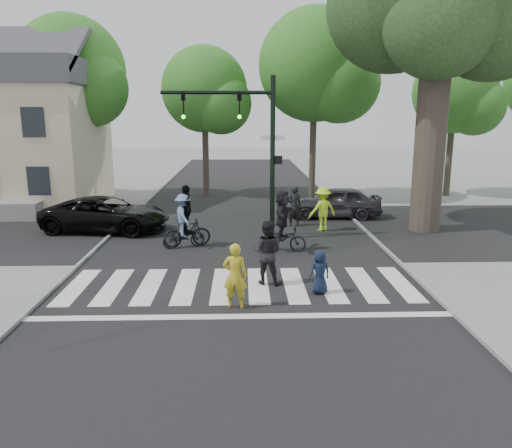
{
  "coord_description": "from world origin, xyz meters",
  "views": [
    {
      "loc": [
        0.06,
        -12.16,
        4.66
      ],
      "look_at": [
        0.5,
        3.0,
        1.3
      ],
      "focal_mm": 35.0,
      "sensor_mm": 36.0,
      "label": 1
    }
  ],
  "objects": [
    {
      "name": "curb_left",
      "position": [
        -5.05,
        5.0,
        0.05
      ],
      "size": [
        0.1,
        70.0,
        0.1
      ],
      "primitive_type": "cube",
      "color": "gray",
      "rests_on": "ground"
    },
    {
      "name": "bg_tree_1",
      "position": [
        -8.7,
        15.48,
        6.65
      ],
      "size": [
        6.09,
        5.8,
        9.8
      ],
      "color": "brown",
      "rests_on": "ground"
    },
    {
      "name": "curb_right",
      "position": [
        5.05,
        5.0,
        0.05
      ],
      "size": [
        0.1,
        70.0,
        0.1
      ],
      "primitive_type": "cube",
      "color": "gray",
      "rests_on": "ground"
    },
    {
      "name": "car_suv",
      "position": [
        -5.42,
        7.71,
        0.7
      ],
      "size": [
        5.31,
        3.02,
        1.4
      ],
      "primitive_type": "imported",
      "rotation": [
        0.0,
        0.0,
        1.43
      ],
      "color": "black",
      "rests_on": "ground"
    },
    {
      "name": "pedestrian_child",
      "position": [
        2.1,
        0.31,
        0.59
      ],
      "size": [
        0.66,
        0.52,
        1.18
      ],
      "primitive_type": "imported",
      "rotation": [
        0.0,
        0.0,
        3.44
      ],
      "color": "#111B31",
      "rests_on": "ground"
    },
    {
      "name": "bystander_hivis",
      "position": [
        3.33,
        7.56,
        0.89
      ],
      "size": [
        1.3,
        1.0,
        1.78
      ],
      "primitive_type": "imported",
      "rotation": [
        0.0,
        0.0,
        3.48
      ],
      "color": "#CDFF28",
      "rests_on": "ground"
    },
    {
      "name": "pedestrian_woman",
      "position": [
        -0.12,
        -0.61,
        0.82
      ],
      "size": [
        0.63,
        0.45,
        1.63
      ],
      "primitive_type": "imported",
      "rotation": [
        0.0,
        0.0,
        3.04
      ],
      "color": "gold",
      "rests_on": "ground"
    },
    {
      "name": "road_stem",
      "position": [
        0.0,
        5.0,
        0.01
      ],
      "size": [
        10.0,
        70.0,
        0.01
      ],
      "primitive_type": "cube",
      "color": "black",
      "rests_on": "ground"
    },
    {
      "name": "house",
      "position": [
        -11.49,
        13.98,
        3.8
      ],
      "size": [
        8.4,
        8.1,
        8.82
      ],
      "color": "beige",
      "rests_on": "ground"
    },
    {
      "name": "crosswalk",
      "position": [
        0.0,
        0.66,
        0.01
      ],
      "size": [
        10.0,
        3.85,
        0.01
      ],
      "color": "silver",
      "rests_on": "ground"
    },
    {
      "name": "cyclist_mid",
      "position": [
        -1.9,
        5.21,
        0.91
      ],
      "size": [
        1.77,
        1.12,
        2.23
      ],
      "color": "black",
      "rests_on": "ground"
    },
    {
      "name": "bg_tree_3",
      "position": [
        4.31,
        15.27,
        6.94
      ],
      "size": [
        6.3,
        6.0,
        10.2
      ],
      "color": "brown",
      "rests_on": "ground"
    },
    {
      "name": "road_cross",
      "position": [
        0.0,
        8.0,
        0.01
      ],
      "size": [
        70.0,
        10.0,
        0.01
      ],
      "primitive_type": "cube",
      "color": "black",
      "rests_on": "ground"
    },
    {
      "name": "bystander_dark",
      "position": [
        2.26,
        8.47,
        0.86
      ],
      "size": [
        0.64,
        0.43,
        1.72
      ],
      "primitive_type": "imported",
      "rotation": [
        0.0,
        0.0,
        3.18
      ],
      "color": "black",
      "rests_on": "ground"
    },
    {
      "name": "bg_tree_2",
      "position": [
        -1.76,
        16.62,
        5.78
      ],
      "size": [
        5.04,
        4.8,
        8.4
      ],
      "color": "brown",
      "rests_on": "ground"
    },
    {
      "name": "car_grey",
      "position": [
        4.3,
        10.16,
        0.71
      ],
      "size": [
        4.26,
        1.91,
        1.42
      ],
      "primitive_type": "imported",
      "rotation": [
        0.0,
        0.0,
        -1.63
      ],
      "color": "#313135",
      "rests_on": "ground"
    },
    {
      "name": "cyclist_right",
      "position": [
        1.45,
        4.54,
        0.95
      ],
      "size": [
        1.76,
        1.63,
        2.12
      ],
      "color": "black",
      "rests_on": "ground"
    },
    {
      "name": "traffic_signal",
      "position": [
        0.35,
        6.2,
        3.9
      ],
      "size": [
        4.45,
        0.29,
        6.0
      ],
      "color": "black",
      "rests_on": "ground"
    },
    {
      "name": "cyclist_left",
      "position": [
        -2.01,
        5.09,
        0.83
      ],
      "size": [
        1.6,
        1.12,
        1.92
      ],
      "color": "black",
      "rests_on": "ground"
    },
    {
      "name": "ground",
      "position": [
        0.0,
        0.0,
        0.0
      ],
      "size": [
        120.0,
        120.0,
        0.0
      ],
      "primitive_type": "plane",
      "color": "gray",
      "rests_on": "ground"
    },
    {
      "name": "pedestrian_adult",
      "position": [
        0.75,
        1.14,
        0.91
      ],
      "size": [
        1.04,
        0.92,
        1.81
      ],
      "primitive_type": "imported",
      "rotation": [
        0.0,
        0.0,
        2.84
      ],
      "color": "black",
      "rests_on": "ground"
    },
    {
      "name": "bg_tree_4",
      "position": [
        12.23,
        16.12,
        5.64
      ],
      "size": [
        4.83,
        4.6,
        8.15
      ],
      "color": "brown",
      "rests_on": "ground"
    }
  ]
}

